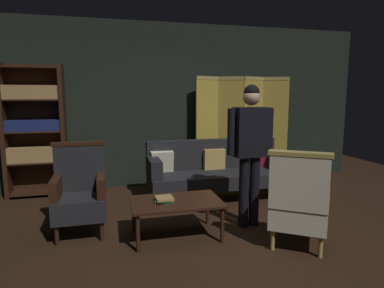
% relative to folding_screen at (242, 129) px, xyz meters
% --- Properties ---
extents(ground_plane, '(10.00, 10.00, 0.00)m').
position_rel_folding_screen_xyz_m(ground_plane, '(-1.26, -2.16, -0.99)').
color(ground_plane, black).
extents(back_wall, '(7.20, 0.10, 2.80)m').
position_rel_folding_screen_xyz_m(back_wall, '(-1.26, 0.29, 0.41)').
color(back_wall, black).
rests_on(back_wall, ground_plane).
extents(folding_screen, '(1.70, 0.30, 1.90)m').
position_rel_folding_screen_xyz_m(folding_screen, '(0.00, 0.00, 0.00)').
color(folding_screen, '#B29338').
rests_on(folding_screen, ground_plane).
extents(bookshelf, '(0.90, 0.32, 2.05)m').
position_rel_folding_screen_xyz_m(bookshelf, '(-3.41, 0.03, 0.08)').
color(bookshelf, black).
rests_on(bookshelf, ground_plane).
extents(velvet_couch, '(2.12, 0.78, 0.88)m').
position_rel_folding_screen_xyz_m(velvet_couch, '(-0.71, -0.71, -0.53)').
color(velvet_couch, black).
rests_on(velvet_couch, ground_plane).
extents(coffee_table, '(1.00, 0.64, 0.42)m').
position_rel_folding_screen_xyz_m(coffee_table, '(-1.61, -2.01, -0.61)').
color(coffee_table, black).
rests_on(coffee_table, ground_plane).
extents(armchair_gilt_accent, '(0.80, 0.80, 1.04)m').
position_rel_folding_screen_xyz_m(armchair_gilt_accent, '(-0.43, -2.57, -0.50)').
color(armchair_gilt_accent, tan).
rests_on(armchair_gilt_accent, ground_plane).
extents(armchair_wing_left, '(0.60, 0.58, 1.04)m').
position_rel_folding_screen_xyz_m(armchair_wing_left, '(-2.65, -1.62, -0.50)').
color(armchair_wing_left, black).
rests_on(armchair_wing_left, ground_plane).
extents(standing_figure, '(0.59, 0.25, 1.70)m').
position_rel_folding_screen_xyz_m(standing_figure, '(-0.69, -1.91, 0.04)').
color(standing_figure, black).
rests_on(standing_figure, ground_plane).
extents(book_green_cloth, '(0.23, 0.20, 0.03)m').
position_rel_folding_screen_xyz_m(book_green_cloth, '(-1.74, -2.01, -0.55)').
color(book_green_cloth, '#1E4C28').
rests_on(book_green_cloth, coffee_table).
extents(book_tan_leather, '(0.19, 0.21, 0.02)m').
position_rel_folding_screen_xyz_m(book_tan_leather, '(-1.74, -2.01, -0.53)').
color(book_tan_leather, '#9E7A47').
rests_on(book_tan_leather, book_green_cloth).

